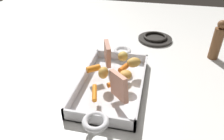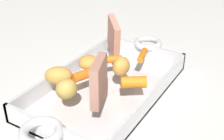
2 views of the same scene
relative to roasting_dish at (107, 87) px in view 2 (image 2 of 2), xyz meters
name	(u,v)px [view 2 (image 2 of 2)]	position (x,y,z in m)	size (l,w,h in m)	color
ground_plane	(107,92)	(0.00, 0.00, -0.01)	(2.10, 2.10, 0.00)	silver
roasting_dish	(107,87)	(0.00, 0.00, 0.00)	(0.47, 0.21, 0.04)	silver
roast_slice_thin	(99,81)	(-0.08, -0.04, 0.07)	(0.02, 0.08, 0.08)	tan
roast_slice_thick	(114,37)	(0.10, 0.04, 0.07)	(0.01, 0.08, 0.08)	tan
baby_carrot_short	(82,75)	(-0.04, 0.03, 0.04)	(0.02, 0.02, 0.04)	orange
baby_carrot_southeast	(110,59)	(0.04, 0.02, 0.04)	(0.02, 0.02, 0.05)	orange
baby_carrot_northwest	(143,55)	(0.10, -0.03, 0.04)	(0.01, 0.01, 0.06)	orange
baby_carrot_southwest	(134,82)	(-0.02, -0.07, 0.04)	(0.02, 0.02, 0.05)	orange
potato_golden_large	(88,63)	(0.00, 0.05, 0.05)	(0.04, 0.04, 0.03)	gold
potato_halved	(121,66)	(0.01, -0.03, 0.05)	(0.04, 0.03, 0.04)	gold
potato_whole	(67,89)	(-0.11, 0.02, 0.05)	(0.04, 0.04, 0.04)	gold
potato_near_roast	(58,75)	(-0.08, 0.06, 0.05)	(0.05, 0.04, 0.03)	gold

